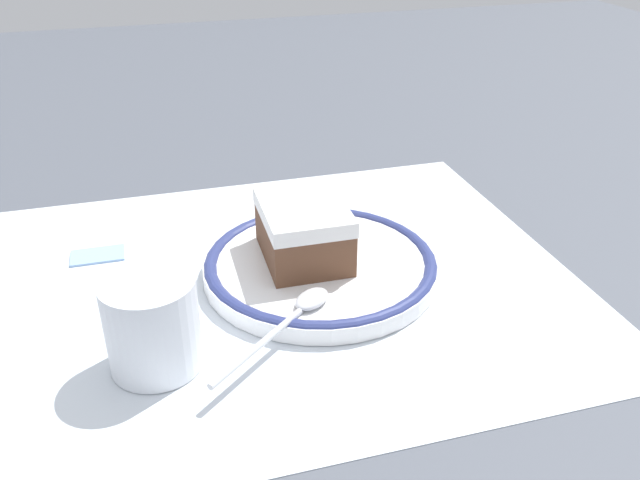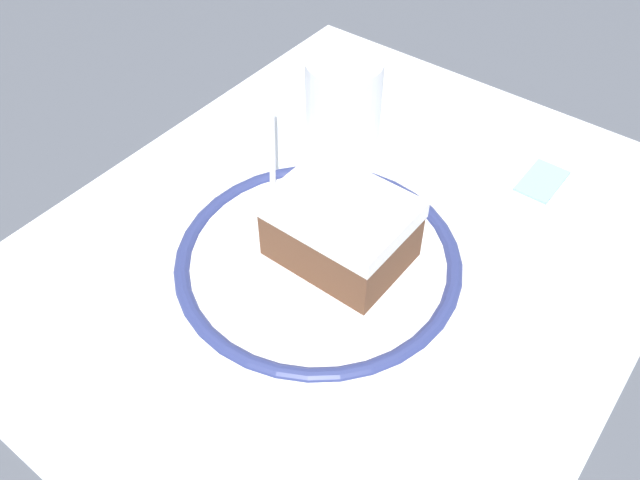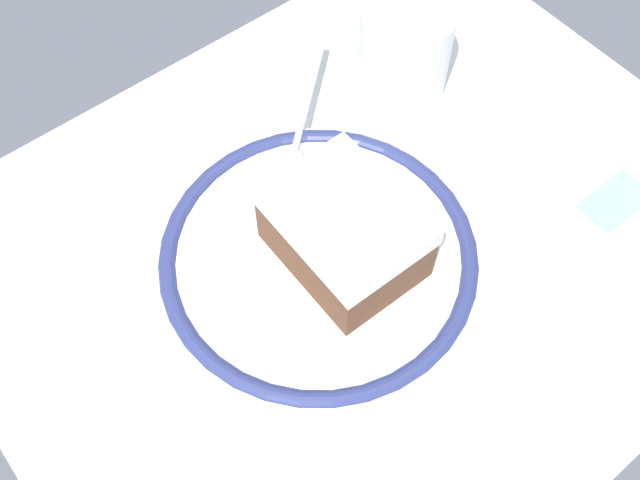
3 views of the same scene
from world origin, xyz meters
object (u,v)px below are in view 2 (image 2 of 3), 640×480
at_px(plate, 320,264).
at_px(cake_slice, 341,228).
at_px(cup, 343,102).
at_px(sugar_packet, 543,179).
at_px(spoon, 273,181).

xyz_separation_m(plate, cake_slice, (0.01, -0.01, 0.03)).
bearing_deg(cup, plate, -149.57).
bearing_deg(plate, cup, 30.43).
height_order(cup, sugar_packet, cup).
bearing_deg(spoon, plate, -117.56).
distance_m(plate, cup, 0.18).
relative_size(cake_slice, cup, 1.32).
relative_size(spoon, cup, 1.60).
bearing_deg(spoon, cake_slice, -108.03).
relative_size(plate, cup, 2.92).
bearing_deg(cake_slice, spoon, 71.97).
bearing_deg(cake_slice, cup, 35.20).
relative_size(plate, cake_slice, 2.21).
height_order(plate, cake_slice, cake_slice).
xyz_separation_m(cake_slice, cup, (0.14, 0.10, -0.01)).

